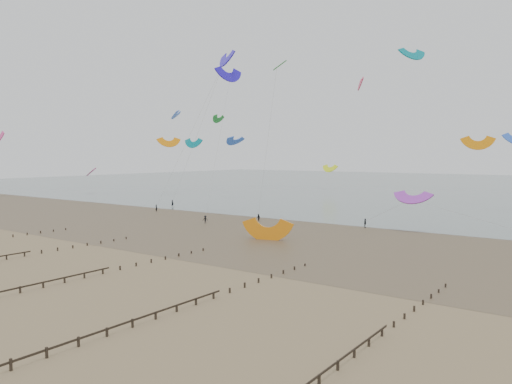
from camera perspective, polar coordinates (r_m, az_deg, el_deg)
ground at (r=72.06m, az=-14.91°, el=-7.63°), size 500.00×500.00×0.00m
sea_and_shore at (r=99.45m, az=-0.85°, el=-4.21°), size 500.00×665.00×0.03m
groynes at (r=58.56m, az=-27.19°, el=-10.26°), size 72.16×50.16×1.00m
kitesurfer_lead at (r=131.26m, az=-11.31°, el=-1.82°), size 0.75×0.57×1.86m
kitesurfers at (r=99.09m, az=18.15°, el=-3.94°), size 130.23×27.25×1.89m
grounded_kite at (r=86.49m, az=1.29°, el=-5.50°), size 8.98×7.77×4.23m
kites_airborne at (r=150.23m, az=7.37°, el=7.21°), size 243.62×105.51×40.21m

